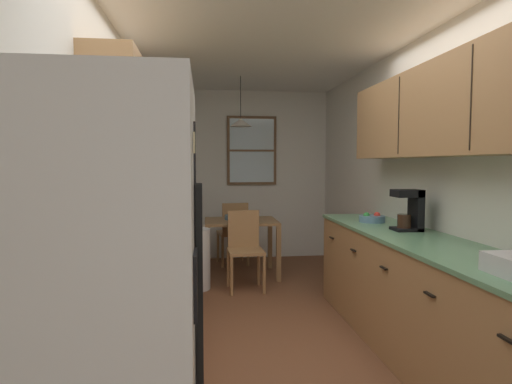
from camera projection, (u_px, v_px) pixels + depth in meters
The scene contains 23 objects.
ground_plane at pixel (268, 318), 4.02m from camera, with size 12.00×12.00×0.00m, color brown.
wall_left at pixel (117, 183), 3.77m from camera, with size 0.10×9.00×2.55m, color white.
wall_right at pixel (407, 182), 4.09m from camera, with size 0.10×9.00×2.55m, color white.
wall_back at pixel (242, 175), 6.56m from camera, with size 4.40×0.10×2.55m, color white.
ceiling_slab at pixel (268, 37), 3.84m from camera, with size 4.40×9.00×0.08m, color white.
refrigerator at pixel (102, 322), 1.56m from camera, with size 0.70×0.73×1.74m.
stove_range at pixel (129, 347), 2.28m from camera, with size 0.66×0.64×1.10m.
microwave_over_range at pixel (102, 132), 2.19m from camera, with size 0.39×0.64×0.32m.
counter_left at pixel (156, 280), 3.65m from camera, with size 0.64×2.12×0.90m.
upper_cabinets_left at pixel (136, 120), 3.49m from camera, with size 0.33×2.20×0.67m.
counter_right at pixel (424, 300), 3.12m from camera, with size 0.64×3.17×0.90m.
upper_cabinets_right at pixel (451, 108), 2.99m from camera, with size 0.33×2.85×0.67m.
dining_table at pixel (241, 229), 5.50m from camera, with size 0.92×0.74×0.72m.
dining_chair_near at pixel (245, 246), 4.93m from camera, with size 0.42×0.42×0.90m.
dining_chair_far at pixel (234, 230), 6.07m from camera, with size 0.45×0.45×0.90m.
pendant_light at pixel (241, 122), 5.41m from camera, with size 0.28×0.28×0.63m.
back_window at pixel (252, 151), 6.48m from camera, with size 0.75×0.05×1.04m.
trash_bin at pixel (195, 259), 4.92m from camera, with size 0.36×0.36×0.70m, color white.
storage_canister at pixel (140, 233), 2.74m from camera, with size 0.12×0.12×0.21m.
dish_towel at pixel (196, 327), 2.48m from camera, with size 0.02×0.16×0.24m, color silver.
coffee_maker at pixel (410, 209), 3.49m from camera, with size 0.22×0.18×0.34m.
fruit_bowl at pixel (372, 218), 4.01m from camera, with size 0.24×0.24×0.09m.
table_serving_bowl at pixel (233, 217), 5.54m from camera, with size 0.22×0.22×0.06m, color #4C7299.
Camera 1 is at (-0.59, -2.89, 1.45)m, focal length 29.96 mm.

